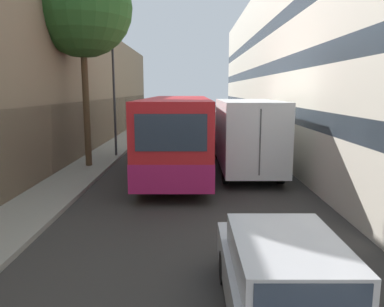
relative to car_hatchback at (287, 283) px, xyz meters
The scene contains 10 objects.
ground_plane 9.34m from the car_hatchback, 99.09° to the left, with size 150.00×150.00×0.00m, color #33302D.
sidewalk_left 11.07m from the car_hatchback, 123.64° to the left, with size 1.91×60.00×0.14m.
building_left_shopfront 12.60m from the car_hatchback, 131.62° to the left, with size 2.40×60.00×7.39m.
building_right_apartment 10.89m from the car_hatchback, 66.67° to the left, with size 2.40×60.00×9.96m.
car_hatchback is the anchor object (origin of this frame).
bus 11.52m from the car_hatchback, 100.26° to the left, with size 2.64×11.12×3.19m.
box_truck 11.20m from the car_hatchback, 85.37° to the left, with size 2.32×7.77×3.10m.
panel_van 23.56m from the car_hatchback, 96.70° to the left, with size 1.98×4.02×1.88m.
street_lamp 15.88m from the car_hatchback, 110.86° to the left, with size 0.36×0.80×7.43m.
street_tree_left 14.53m from the car_hatchback, 117.93° to the left, with size 4.31×4.31×9.07m.
Camera 1 is at (0.05, 0.64, 3.52)m, focal length 35.00 mm.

